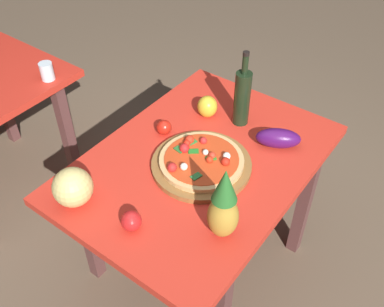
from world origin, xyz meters
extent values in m
plane|color=brown|center=(0.00, 0.00, 0.00)|extent=(10.00, 10.00, 0.00)
cube|color=brown|center=(0.38, -0.38, 0.35)|extent=(0.06, 0.06, 0.71)
cube|color=brown|center=(-0.38, 0.38, 0.35)|extent=(0.06, 0.06, 0.71)
cube|color=brown|center=(0.38, 0.38, 0.35)|extent=(0.06, 0.06, 0.71)
cube|color=red|center=(0.00, 0.00, 0.73)|extent=(1.21, 0.86, 0.04)
cube|color=brown|center=(0.04, 1.00, 0.35)|extent=(0.06, 0.06, 0.71)
cube|color=brown|center=(0.04, 1.66, 0.35)|extent=(0.06, 0.06, 0.71)
cylinder|color=brown|center=(-0.03, -0.03, 0.76)|extent=(0.43, 0.43, 0.02)
cylinder|color=#E0AF6C|center=(-0.03, -0.03, 0.78)|extent=(0.36, 0.36, 0.02)
cylinder|color=red|center=(-0.03, -0.03, 0.80)|extent=(0.32, 0.32, 0.00)
sphere|color=red|center=(0.00, -0.06, 0.81)|extent=(0.03, 0.03, 0.03)
sphere|color=red|center=(0.02, 0.07, 0.81)|extent=(0.04, 0.04, 0.04)
sphere|color=red|center=(-0.16, 0.03, 0.81)|extent=(0.04, 0.04, 0.04)
sphere|color=red|center=(-0.03, -0.07, 0.81)|extent=(0.03, 0.03, 0.03)
sphere|color=red|center=(0.00, -0.13, 0.81)|extent=(0.04, 0.04, 0.04)
sphere|color=red|center=(0.06, 0.02, 0.81)|extent=(0.03, 0.03, 0.03)
sphere|color=red|center=(-0.04, 0.06, 0.81)|extent=(0.04, 0.04, 0.04)
sphere|color=red|center=(0.00, 0.07, 0.81)|extent=(0.03, 0.03, 0.03)
cube|color=#237B25|center=(-0.02, 0.02, 0.80)|extent=(0.05, 0.05, 0.00)
cube|color=#2C7F23|center=(-0.01, -0.07, 0.80)|extent=(0.05, 0.05, 0.00)
cube|color=#2A702D|center=(-0.05, 0.07, 0.80)|extent=(0.04, 0.05, 0.00)
cube|color=#2C7434|center=(-0.14, -0.08, 0.80)|extent=(0.05, 0.04, 0.00)
cube|color=#2E7F34|center=(0.02, 0.06, 0.80)|extent=(0.05, 0.04, 0.00)
sphere|color=white|center=(0.03, -0.12, 0.81)|extent=(0.03, 0.03, 0.03)
sphere|color=white|center=(0.00, -0.03, 0.81)|extent=(0.03, 0.03, 0.03)
sphere|color=white|center=(-0.13, -0.01, 0.81)|extent=(0.03, 0.03, 0.03)
cylinder|color=black|center=(0.33, 0.00, 0.88)|extent=(0.08, 0.08, 0.27)
cylinder|color=black|center=(0.33, 0.00, 1.06)|extent=(0.03, 0.03, 0.09)
cylinder|color=black|center=(0.33, 0.00, 1.11)|extent=(0.03, 0.03, 0.02)
ellipsoid|color=#B88B31|center=(-0.27, -0.30, 0.84)|extent=(0.11, 0.11, 0.18)
cone|color=#286928|center=(-0.27, -0.30, 1.00)|extent=(0.09, 0.09, 0.14)
sphere|color=#E3CB76|center=(-0.48, 0.25, 0.83)|extent=(0.16, 0.16, 0.16)
ellipsoid|color=gold|center=(0.28, 0.16, 0.80)|extent=(0.10, 0.10, 0.11)
ellipsoid|color=#461257|center=(0.28, -0.23, 0.79)|extent=(0.18, 0.22, 0.09)
sphere|color=red|center=(-0.45, -0.01, 0.79)|extent=(0.08, 0.08, 0.08)
sphere|color=red|center=(0.05, 0.24, 0.78)|extent=(0.07, 0.07, 0.07)
cylinder|color=silver|center=(0.03, 1.03, 0.80)|extent=(0.07, 0.07, 0.10)
camera|label=1|loc=(-1.15, -0.81, 2.06)|focal=41.42mm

